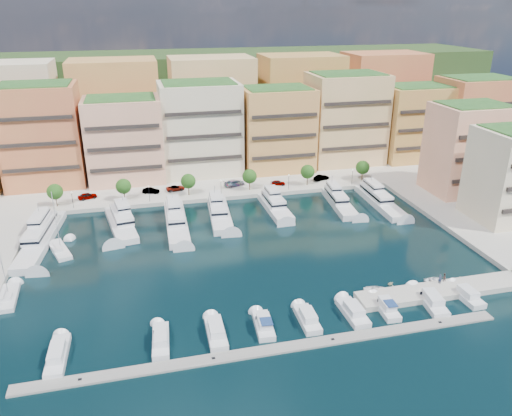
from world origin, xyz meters
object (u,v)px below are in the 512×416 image
at_px(lamppost_4, 352,174).
at_px(yacht_2, 176,219).
at_px(cruiser_7, 386,308).
at_px(car_5, 321,178).
at_px(tree_0, 55,192).
at_px(yacht_5, 338,200).
at_px(cruiser_0, 58,356).
at_px(tender_1, 390,283).
at_px(tree_2, 188,181).
at_px(person_0, 440,279).
at_px(tree_3, 250,176).
at_px(tender_2, 433,280).
at_px(car_2, 175,188).
at_px(tree_5, 363,167).
at_px(yacht_4, 275,205).
at_px(yacht_6, 378,199).
at_px(car_3, 234,183).
at_px(lamppost_3, 289,180).
at_px(cruiser_4, 264,326).
at_px(cruiser_5, 307,319).
at_px(yacht_1, 121,222).
at_px(cruiser_9, 466,296).
at_px(yacht_0, 41,236).
at_px(cruiser_6, 353,312).
at_px(person_1, 444,277).
at_px(yacht_3, 219,212).
at_px(sailboat_1, 8,298).
at_px(lamppost_2, 221,185).
at_px(car_1, 151,191).
at_px(tree_1, 123,186).
at_px(car_4, 278,183).
at_px(cruiser_8, 431,301).
at_px(tender_0, 376,290).
at_px(car_0, 87,196).
at_px(lamppost_1, 149,191).
at_px(lamppost_0, 72,197).
at_px(cruiser_2, 161,341).

height_order(lamppost_4, yacht_2, yacht_2).
bearing_deg(cruiser_7, car_5, 79.15).
xyz_separation_m(tree_0, car_5, (69.12, 2.82, -3.00)).
height_order(lamppost_4, yacht_5, yacht_5).
distance_m(cruiser_0, tender_1, 55.86).
relative_size(tree_2, person_0, 3.27).
xyz_separation_m(tree_3, lamppost_4, (28.00, -2.30, -0.92)).
relative_size(yacht_2, tender_2, 6.94).
height_order(lamppost_4, tender_1, lamppost_4).
distance_m(car_2, car_5, 40.17).
xyz_separation_m(tree_5, yacht_4, (-28.62, -12.34, -3.65)).
height_order(yacht_6, car_5, yacht_6).
xyz_separation_m(yacht_5, yacht_6, (10.13, -1.52, -0.00)).
height_order(tree_0, car_3, tree_0).
xyz_separation_m(lamppost_3, cruiser_4, (-21.25, -55.79, -3.26)).
relative_size(yacht_6, cruiser_5, 2.99).
height_order(lamppost_3, yacht_1, yacht_1).
bearing_deg(yacht_1, cruiser_5, -57.10).
height_order(tree_2, cruiser_7, tree_2).
height_order(lamppost_4, cruiser_9, lamppost_4).
bearing_deg(yacht_5, tree_0, 168.97).
relative_size(yacht_0, cruiser_7, 3.77).
height_order(tree_5, cruiser_6, tree_5).
bearing_deg(yacht_6, person_1, -99.89).
height_order(yacht_3, sailboat_1, sailboat_1).
relative_size(cruiser_7, person_1, 4.79).
height_order(lamppost_2, person_0, lamppost_2).
relative_size(tree_0, tree_2, 1.00).
xyz_separation_m(lamppost_2, yacht_6, (37.75, -12.40, -2.62)).
height_order(lamppost_2, car_1, lamppost_2).
bearing_deg(yacht_0, yacht_3, 5.40).
height_order(tree_1, tree_2, same).
bearing_deg(car_4, yacht_0, 122.51).
bearing_deg(cruiser_4, cruiser_8, -0.01).
bearing_deg(tree_1, cruiser_5, -64.34).
height_order(cruiser_7, tender_0, cruiser_7).
relative_size(lamppost_2, person_0, 2.43).
bearing_deg(car_0, person_0, -150.07).
xyz_separation_m(lamppost_2, yacht_3, (-2.47, -11.17, -2.62)).
bearing_deg(tender_2, tender_0, 86.79).
height_order(lamppost_1, yacht_1, yacht_1).
bearing_deg(person_0, tree_1, 28.00).
distance_m(lamppost_2, lamppost_3, 18.00).
bearing_deg(cruiser_6, yacht_0, 142.23).
bearing_deg(lamppost_0, yacht_3, -18.43).
distance_m(cruiser_6, tender_1, 12.56).
distance_m(tree_5, cruiser_2, 82.88).
height_order(cruiser_6, tender_0, cruiser_6).
bearing_deg(cruiser_8, cruiser_0, -180.00).
relative_size(lamppost_3, yacht_6, 0.19).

